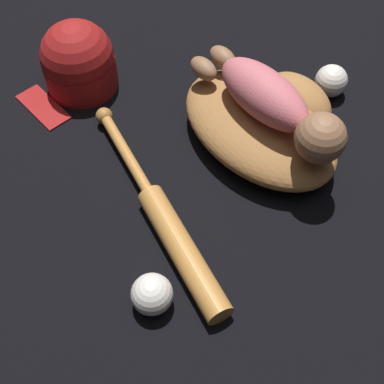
% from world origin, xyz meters
% --- Properties ---
extents(ground_plane, '(6.00, 6.00, 0.00)m').
position_xyz_m(ground_plane, '(0.00, 0.00, 0.00)').
color(ground_plane, black).
extents(baseball_glove, '(0.43, 0.36, 0.10)m').
position_xyz_m(baseball_glove, '(-0.05, 0.04, 0.05)').
color(baseball_glove, '#A8703D').
rests_on(baseball_glove, ground).
extents(baby_figure, '(0.38, 0.19, 0.10)m').
position_xyz_m(baby_figure, '(-0.01, 0.03, 0.15)').
color(baby_figure, '#D16670').
rests_on(baby_figure, baseball_glove).
extents(baseball_bat, '(0.54, 0.08, 0.05)m').
position_xyz_m(baseball_bat, '(0.10, -0.24, 0.03)').
color(baseball_bat, '#C6843D').
rests_on(baseball_bat, ground).
extents(baseball, '(0.07, 0.07, 0.07)m').
position_xyz_m(baseball, '(0.21, -0.32, 0.04)').
color(baseball, white).
rests_on(baseball, ground).
extents(baseball_spare, '(0.07, 0.07, 0.07)m').
position_xyz_m(baseball_spare, '(-0.11, 0.25, 0.04)').
color(baseball_spare, white).
rests_on(baseball_spare, ground).
extents(baseball_cap, '(0.20, 0.24, 0.17)m').
position_xyz_m(baseball_cap, '(-0.37, -0.27, 0.07)').
color(baseball_cap, maroon).
rests_on(baseball_cap, ground).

